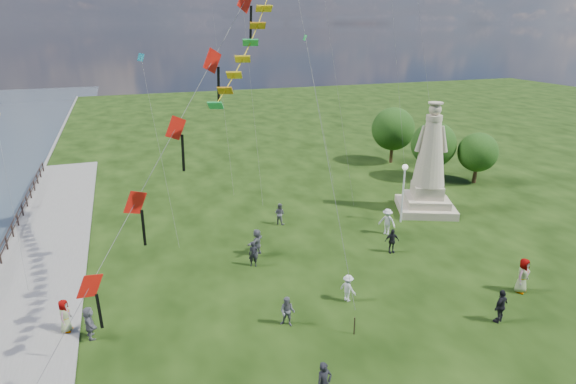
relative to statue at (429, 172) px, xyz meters
name	(u,v)px	position (x,y,z in m)	size (l,w,h in m)	color
statue	(429,172)	(0.00, 0.00, 0.00)	(5.35, 5.35, 8.30)	tan
lamppost	(404,181)	(-2.97, -1.33, 0.00)	(0.40, 0.40, 4.34)	silver
tree_row	(424,139)	(5.58, 8.85, 0.14)	(7.55, 12.26, 5.69)	#382314
person_0	(324,384)	(-15.19, -15.73, -2.24)	(0.65, 0.43, 1.78)	black
person_1	(287,312)	(-14.87, -10.61, -2.38)	(0.74, 0.45, 1.51)	#595960
person_2	(348,288)	(-11.20, -9.56, -2.40)	(0.95, 0.49, 1.47)	silver
person_3	(501,306)	(-5.14, -13.66, -2.27)	(1.01, 0.52, 1.73)	black
person_4	(523,276)	(-2.07, -11.80, -2.17)	(0.95, 0.58, 1.94)	#595960
person_5	(89,323)	(-23.65, -8.56, -2.34)	(1.47, 0.63, 1.59)	#595960
person_6	(253,254)	(-14.81, -4.31, -2.38)	(0.55, 0.36, 1.52)	black
person_7	(280,214)	(-11.37, 1.20, -2.35)	(0.77, 0.47, 1.58)	#595960
person_8	(387,222)	(-5.02, -2.83, -2.23)	(1.18, 0.61, 1.82)	silver
person_9	(392,241)	(-6.18, -5.41, -2.35)	(0.92, 0.47, 1.57)	black
person_10	(65,318)	(-24.72, -7.78, -2.33)	(0.79, 0.48, 1.61)	#595960
person_11	(257,242)	(-14.22, -2.97, -2.28)	(1.59, 0.69, 1.72)	#595960
red_kite_train	(192,104)	(-18.71, -10.66, 7.57)	(12.39, 9.35, 17.27)	black
small_kites	(272,6)	(-9.85, 7.42, 11.72)	(29.93, 16.80, 29.18)	teal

